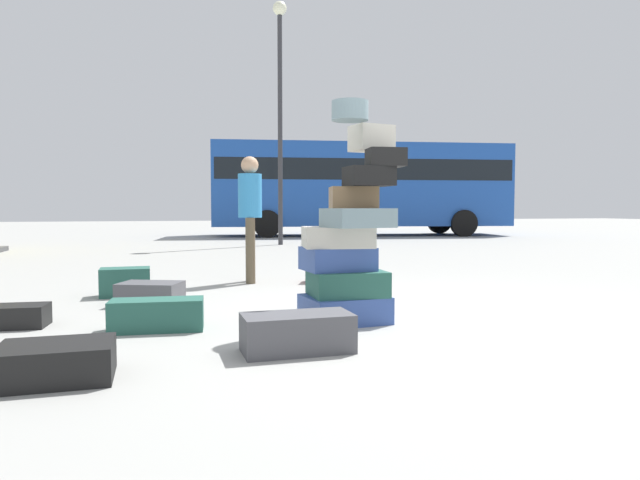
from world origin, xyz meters
name	(u,v)px	position (x,y,z in m)	size (l,w,h in m)	color
ground_plane	(402,321)	(0.00, 0.00, 0.00)	(80.00, 80.00, 0.00)	#9E9E99
suitcase_tower	(349,243)	(-0.43, 0.12, 0.65)	(0.85, 0.72, 1.81)	#334F99
suitcase_teal_left_side	(125,282)	(-2.30, 2.07, 0.15)	(0.51, 0.32, 0.30)	#26594C
suitcase_charcoal_right_side	(150,294)	(-2.03, 1.40, 0.11)	(0.58, 0.39, 0.22)	#4C4C51
suitcase_charcoal_behind_tower	(297,333)	(-1.09, -0.72, 0.13)	(0.72, 0.35, 0.25)	#4C4C51
suitcase_black_foreground_far	(56,362)	(-2.51, -0.95, 0.10)	(0.60, 0.43, 0.20)	black
suitcase_teal_upright_blue	(157,315)	(-1.97, 0.21, 0.12)	(0.70, 0.29, 0.24)	#26594C
suitcase_maroon_white_trunk	(328,274)	(0.13, 2.51, 0.11)	(0.53, 0.34, 0.21)	maroon
person_bearded_onlooker	(250,207)	(-0.82, 2.80, 0.96)	(0.30, 0.34, 1.60)	brown
parked_bus	(361,183)	(4.97, 14.19, 1.83)	(10.45, 4.18, 3.15)	#1E4CA5
lamp_post	(280,88)	(1.16, 9.98, 4.05)	(0.36, 0.36, 6.23)	#333338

